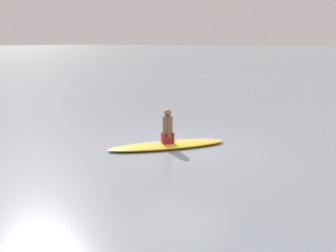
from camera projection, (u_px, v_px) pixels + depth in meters
ground_plane at (182, 146)px, 9.69m from camera, size 400.00×400.00×0.00m
surfboard at (168, 145)px, 9.55m from camera, size 2.85×2.90×0.12m
person_paddler at (168, 128)px, 9.43m from camera, size 0.40×0.40×0.95m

